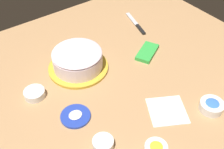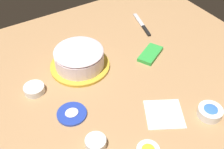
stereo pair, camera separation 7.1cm
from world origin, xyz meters
TOP-DOWN VIEW (x-y plane):
  - ground_plane at (0.00, 0.00)m, footprint 1.54×1.54m
  - frosted_cake at (-0.13, 0.24)m, footprint 0.28×0.28m
  - frosting_tub_lid at (-0.29, -0.00)m, footprint 0.12×0.12m
  - spreading_knife at (0.33, 0.36)m, footprint 0.08×0.23m
  - sprinkle_bowl_rainbow at (-0.37, 0.20)m, footprint 0.09×0.09m
  - sprinkle_bowl_pink at (-0.28, -0.18)m, footprint 0.08×0.08m
  - sprinkle_bowl_blue at (0.18, -0.29)m, footprint 0.10×0.10m
  - candy_box_lower at (0.21, 0.14)m, footprint 0.17×0.14m
  - paper_napkin at (0.03, -0.19)m, footprint 0.20×0.20m

SIDE VIEW (x-z plane):
  - ground_plane at x=0.00m, z-range 0.00..0.00m
  - paper_napkin at x=0.03m, z-range 0.00..0.01m
  - spreading_knife at x=0.33m, z-range 0.00..0.01m
  - frosting_tub_lid at x=-0.29m, z-range 0.00..0.01m
  - candy_box_lower at x=0.21m, z-range 0.00..0.02m
  - sprinkle_bowl_rainbow at x=-0.37m, z-range 0.00..0.03m
  - sprinkle_bowl_pink at x=-0.28m, z-range 0.00..0.04m
  - sprinkle_bowl_blue at x=0.18m, z-range 0.00..0.04m
  - frosted_cake at x=-0.13m, z-range 0.00..0.11m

